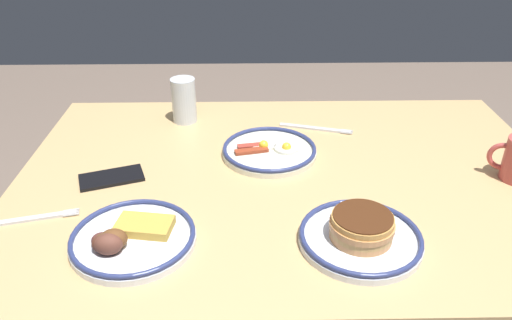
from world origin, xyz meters
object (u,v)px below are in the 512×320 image
object	(u,v)px
drinking_glass	(184,102)
cell_phone	(112,178)
plate_far_companion	(130,238)
plate_near_main	(269,150)
fork_near	(316,128)
plate_center_pancakes	(361,234)
fork_far	(28,219)

from	to	relation	value
drinking_glass	cell_phone	distance (m)	0.35
plate_far_companion	drinking_glass	bearing A→B (deg)	-94.82
plate_far_companion	cell_phone	world-z (taller)	plate_far_companion
plate_far_companion	plate_near_main	bearing A→B (deg)	-128.67
plate_near_main	fork_near	xyz separation A→B (m)	(-0.14, -0.14, -0.01)
plate_near_main	plate_far_companion	distance (m)	0.45
plate_far_companion	cell_phone	bearing A→B (deg)	-69.14
plate_near_main	plate_far_companion	world-z (taller)	plate_far_companion
plate_near_main	plate_center_pancakes	xyz separation A→B (m)	(-0.16, 0.35, 0.01)
cell_phone	plate_far_companion	bearing A→B (deg)	91.53
plate_near_main	drinking_glass	distance (m)	0.32
plate_near_main	cell_phone	bearing A→B (deg)	16.49
plate_far_companion	fork_near	size ratio (longest dim) A/B	1.20
plate_center_pancakes	cell_phone	distance (m)	0.58
plate_far_companion	fork_near	bearing A→B (deg)	-130.26
plate_center_pancakes	fork_far	distance (m)	0.67
fork_near	plate_near_main	bearing A→B (deg)	46.12
cell_phone	fork_far	size ratio (longest dim) A/B	0.71
plate_near_main	drinking_glass	bearing A→B (deg)	-41.60
drinking_glass	cell_phone	xyz separation A→B (m)	(0.14, 0.32, -0.05)
cell_phone	fork_near	bearing A→B (deg)	-172.95
fork_near	drinking_glass	bearing A→B (deg)	-9.95
plate_center_pancakes	drinking_glass	bearing A→B (deg)	-54.98
plate_far_companion	fork_far	distance (m)	0.24
drinking_glass	fork_far	distance (m)	0.55
plate_near_main	fork_far	world-z (taller)	plate_near_main
drinking_glass	plate_center_pancakes	bearing A→B (deg)	125.02
plate_center_pancakes	cell_phone	size ratio (longest dim) A/B	1.64
plate_near_main	fork_near	distance (m)	0.20
plate_center_pancakes	fork_far	xyz separation A→B (m)	(0.67, -0.09, -0.02)
plate_near_main	cell_phone	world-z (taller)	plate_near_main
plate_near_main	plate_center_pancakes	distance (m)	0.39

